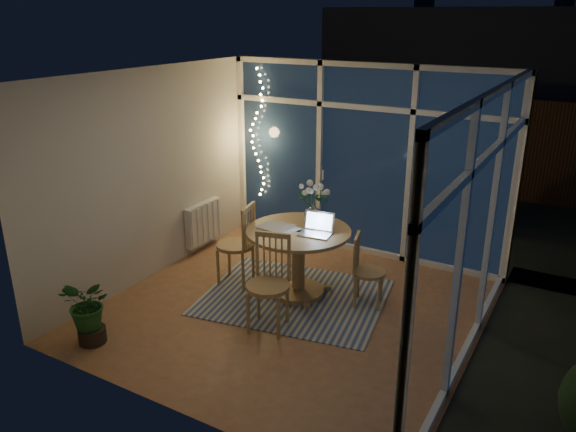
% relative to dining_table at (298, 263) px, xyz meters
% --- Properties ---
extents(floor, '(4.00, 4.00, 0.00)m').
position_rel_dining_table_xyz_m(floor, '(0.11, -0.36, -0.42)').
color(floor, brown).
rests_on(floor, ground).
extents(ceiling, '(4.00, 4.00, 0.00)m').
position_rel_dining_table_xyz_m(ceiling, '(0.11, -0.36, 2.18)').
color(ceiling, silver).
rests_on(ceiling, wall_back).
extents(wall_back, '(4.00, 0.04, 2.60)m').
position_rel_dining_table_xyz_m(wall_back, '(0.11, 1.64, 0.88)').
color(wall_back, beige).
rests_on(wall_back, floor).
extents(wall_front, '(4.00, 0.04, 2.60)m').
position_rel_dining_table_xyz_m(wall_front, '(0.11, -2.36, 0.88)').
color(wall_front, beige).
rests_on(wall_front, floor).
extents(wall_left, '(0.04, 4.00, 2.60)m').
position_rel_dining_table_xyz_m(wall_left, '(-1.89, -0.36, 0.88)').
color(wall_left, beige).
rests_on(wall_left, floor).
extents(wall_right, '(0.04, 4.00, 2.60)m').
position_rel_dining_table_xyz_m(wall_right, '(2.11, -0.36, 0.88)').
color(wall_right, beige).
rests_on(wall_right, floor).
extents(window_wall_back, '(4.00, 0.10, 2.60)m').
position_rel_dining_table_xyz_m(window_wall_back, '(0.11, 1.60, 0.88)').
color(window_wall_back, white).
rests_on(window_wall_back, floor).
extents(window_wall_right, '(0.10, 4.00, 2.60)m').
position_rel_dining_table_xyz_m(window_wall_right, '(2.07, -0.36, 0.88)').
color(window_wall_right, white).
rests_on(window_wall_right, floor).
extents(radiator, '(0.10, 0.70, 0.58)m').
position_rel_dining_table_xyz_m(radiator, '(-1.83, 0.54, -0.02)').
color(radiator, silver).
rests_on(radiator, wall_left).
extents(fairy_lights, '(0.24, 0.10, 1.85)m').
position_rel_dining_table_xyz_m(fairy_lights, '(-1.54, 1.52, 1.11)').
color(fairy_lights, '#E9B85D').
rests_on(fairy_lights, window_wall_back).
extents(garden_patio, '(12.00, 6.00, 0.10)m').
position_rel_dining_table_xyz_m(garden_patio, '(0.61, 4.64, -0.48)').
color(garden_patio, black).
rests_on(garden_patio, ground).
extents(garden_fence, '(11.00, 0.08, 1.80)m').
position_rel_dining_table_xyz_m(garden_fence, '(0.11, 5.14, 0.48)').
color(garden_fence, '#341C13').
rests_on(garden_fence, ground).
extents(neighbour_roof, '(7.00, 3.00, 2.20)m').
position_rel_dining_table_xyz_m(neighbour_roof, '(0.41, 8.14, 1.78)').
color(neighbour_roof, '#2E3138').
rests_on(neighbour_roof, ground).
extents(garden_shrubs, '(0.90, 0.90, 0.90)m').
position_rel_dining_table_xyz_m(garden_shrubs, '(-0.69, 3.04, 0.03)').
color(garden_shrubs, black).
rests_on(garden_shrubs, ground).
extents(rug, '(2.34, 1.99, 0.01)m').
position_rel_dining_table_xyz_m(rug, '(-0.00, -0.10, -0.41)').
color(rug, beige).
rests_on(rug, floor).
extents(dining_table, '(1.41, 1.41, 0.83)m').
position_rel_dining_table_xyz_m(dining_table, '(0.00, 0.00, 0.00)').
color(dining_table, '#9F8247').
rests_on(dining_table, floor).
extents(chair_left, '(0.57, 0.57, 1.05)m').
position_rel_dining_table_xyz_m(chair_left, '(-0.83, -0.10, 0.11)').
color(chair_left, '#9F8247').
rests_on(chair_left, floor).
extents(chair_right, '(0.49, 0.49, 0.86)m').
position_rel_dining_table_xyz_m(chair_right, '(0.82, 0.19, 0.02)').
color(chair_right, '#9F8247').
rests_on(chair_right, floor).
extents(chair_front, '(0.59, 0.59, 1.05)m').
position_rel_dining_table_xyz_m(chair_front, '(0.10, -0.83, 0.11)').
color(chair_front, '#9F8247').
rests_on(chair_front, floor).
extents(laptop, '(0.39, 0.34, 0.26)m').
position_rel_dining_table_xyz_m(laptop, '(0.24, -0.04, 0.54)').
color(laptop, silver).
rests_on(laptop, dining_table).
extents(flower_vase, '(0.23, 0.23, 0.21)m').
position_rel_dining_table_xyz_m(flower_vase, '(0.00, 0.36, 0.52)').
color(flower_vase, white).
rests_on(flower_vase, dining_table).
extents(bowl, '(0.18, 0.18, 0.04)m').
position_rel_dining_table_xyz_m(bowl, '(0.24, 0.15, 0.43)').
color(bowl, white).
rests_on(bowl, dining_table).
extents(newspapers, '(0.41, 0.32, 0.02)m').
position_rel_dining_table_xyz_m(newspapers, '(-0.22, -0.07, 0.42)').
color(newspapers, silver).
rests_on(newspapers, dining_table).
extents(phone, '(0.13, 0.10, 0.01)m').
position_rel_dining_table_xyz_m(phone, '(0.03, -0.03, 0.42)').
color(phone, black).
rests_on(phone, dining_table).
extents(potted_plant, '(0.58, 0.51, 0.76)m').
position_rel_dining_table_xyz_m(potted_plant, '(-1.32, -1.97, -0.04)').
color(potted_plant, '#1B4C1E').
rests_on(potted_plant, floor).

